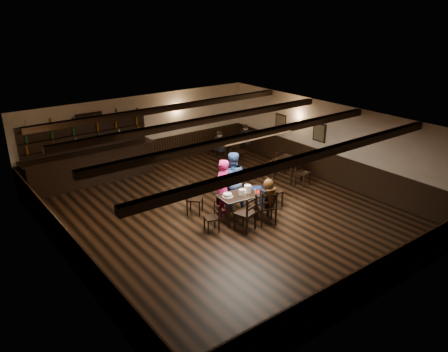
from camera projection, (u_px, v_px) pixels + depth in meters
ground at (224, 215)px, 12.69m from camera, size 10.00×10.00×0.00m
room_shell at (224, 158)px, 12.08m from camera, size 9.02×10.02×2.71m
dining_table at (243, 197)px, 12.27m from camera, size 1.51×0.87×0.75m
chair_near_left at (248, 211)px, 11.57m from camera, size 0.59×0.57×1.03m
chair_near_right at (268, 205)px, 11.92m from camera, size 0.62×0.61×1.02m
chair_end_left at (214, 215)px, 11.64m from camera, size 0.44×0.45×0.80m
chair_end_right at (271, 189)px, 13.01m from camera, size 0.53×0.55×0.99m
chair_far_pushed at (192, 196)px, 12.58m from camera, size 0.62×0.62×0.96m
woman_pink at (222, 188)px, 12.39m from camera, size 0.72×0.60×1.69m
man_blue at (232, 180)px, 12.83m from camera, size 1.04×0.94×1.75m
seated_person at (268, 195)px, 11.88m from camera, size 0.37×0.55×0.90m
cake at (227, 195)px, 12.04m from camera, size 0.30×0.30×0.09m
plate_stack_a at (242, 192)px, 12.16m from camera, size 0.17×0.17×0.16m
plate_stack_b at (248, 189)px, 12.27m from camera, size 0.19×0.19×0.23m
tea_light at (244, 191)px, 12.33m from camera, size 0.04×0.04×0.06m
salt_shaker at (255, 191)px, 12.30m from camera, size 0.04×0.04×0.09m
pepper_shaker at (256, 190)px, 12.37m from camera, size 0.03×0.03×0.09m
drink_glass at (250, 188)px, 12.48m from camera, size 0.07×0.07×0.12m
menu_red at (259, 192)px, 12.37m from camera, size 0.32×0.28×0.00m
menu_blue at (257, 188)px, 12.64m from camera, size 0.38×0.31×0.00m
bar_counter at (91, 162)px, 14.75m from camera, size 4.51×0.70×2.20m
back_table_a at (289, 162)px, 15.03m from camera, size 0.99×0.99×0.75m
back_table_b at (227, 142)px, 17.12m from camera, size 0.82×0.82×0.75m
bg_patron_left at (220, 141)px, 16.59m from camera, size 0.23×0.38×0.78m
bg_patron_right at (245, 134)px, 17.44m from camera, size 0.23×0.38×0.79m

